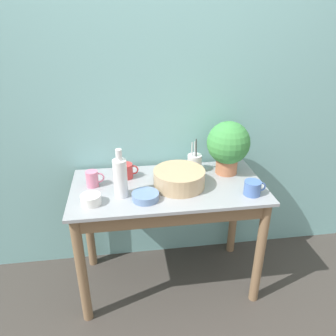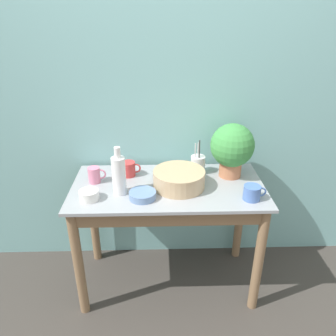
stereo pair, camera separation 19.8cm
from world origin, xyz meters
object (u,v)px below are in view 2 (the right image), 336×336
object	(u,v)px
mug_red	(129,169)
mug_blue	(252,193)
bowl_small_enamel_white	(89,195)
utensil_cup	(198,164)
mug_pink	(95,175)
potted_plant	(232,147)
bowl_wash_large	(179,179)
bowl_small_blue	(143,195)
bottle_tall	(119,175)

from	to	relation	value
mug_red	mug_blue	world-z (taller)	mug_red
bowl_small_enamel_white	utensil_cup	size ratio (longest dim) A/B	0.49
mug_pink	mug_red	bearing A→B (deg)	22.24
mug_blue	potted_plant	bearing A→B (deg)	102.60
bowl_wash_large	bowl_small_blue	size ratio (longest dim) A/B	2.01
potted_plant	mug_red	xyz separation A→B (m)	(-0.66, 0.02, -0.15)
mug_red	bowl_wash_large	bearing A→B (deg)	-26.54
mug_pink	bowl_small_blue	distance (m)	0.37
bowl_small_enamel_white	mug_red	bearing A→B (deg)	55.07
bowl_small_enamel_white	utensil_cup	world-z (taller)	utensil_cup
bowl_small_blue	bottle_tall	bearing A→B (deg)	155.81
mug_blue	bowl_small_blue	bearing A→B (deg)	177.19
mug_pink	mug_blue	world-z (taller)	mug_pink
bottle_tall	mug_pink	size ratio (longest dim) A/B	2.62
potted_plant	mug_pink	bearing A→B (deg)	-175.74
mug_blue	bowl_small_enamel_white	world-z (taller)	mug_blue
mug_red	bowl_small_blue	xyz separation A→B (m)	(0.10, -0.29, -0.03)
bottle_tall	bowl_small_enamel_white	bearing A→B (deg)	-158.87
potted_plant	bowl_small_blue	world-z (taller)	potted_plant
bowl_small_blue	mug_red	bearing A→B (deg)	109.21
potted_plant	bottle_tall	size ratio (longest dim) A/B	1.20
mug_blue	utensil_cup	size ratio (longest dim) A/B	0.56
potted_plant	bowl_small_blue	xyz separation A→B (m)	(-0.56, -0.27, -0.18)
mug_pink	bowl_small_enamel_white	bearing A→B (deg)	-89.57
mug_red	mug_blue	xyz separation A→B (m)	(0.73, -0.32, -0.00)
bowl_wash_large	mug_pink	bearing A→B (deg)	171.90
bottle_tall	utensil_cup	world-z (taller)	bottle_tall
potted_plant	bottle_tall	bearing A→B (deg)	-163.37
bowl_wash_large	bottle_tall	size ratio (longest dim) A/B	1.07
bowl_small_enamel_white	bowl_wash_large	bearing A→B (deg)	14.38
bottle_tall	mug_blue	distance (m)	0.77
utensil_cup	mug_red	bearing A→B (deg)	-176.42
potted_plant	bowl_wash_large	world-z (taller)	potted_plant
bowl_small_enamel_white	bottle_tall	bearing A→B (deg)	21.13
bowl_wash_large	mug_pink	distance (m)	0.53
mug_pink	mug_blue	bearing A→B (deg)	-14.12
bowl_wash_large	utensil_cup	world-z (taller)	utensil_cup
potted_plant	mug_red	distance (m)	0.68
bowl_small_blue	utensil_cup	distance (m)	0.48
bowl_wash_large	bottle_tall	world-z (taller)	bottle_tall
bowl_wash_large	mug_blue	distance (m)	0.44
bowl_wash_large	bowl_small_enamel_white	size ratio (longest dim) A/B	2.76
mug_pink	bowl_small_blue	xyz separation A→B (m)	(0.31, -0.20, -0.03)
bowl_wash_large	mug_pink	size ratio (longest dim) A/B	2.81
bowl_small_enamel_white	mug_pink	bearing A→B (deg)	90.43
bowl_small_blue	bowl_wash_large	bearing A→B (deg)	30.72
mug_pink	mug_red	distance (m)	0.22
potted_plant	utensil_cup	distance (m)	0.25
bowl_wash_large	utensil_cup	bearing A→B (deg)	54.02
mug_blue	bowl_small_enamel_white	xyz separation A→B (m)	(-0.94, 0.03, -0.01)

